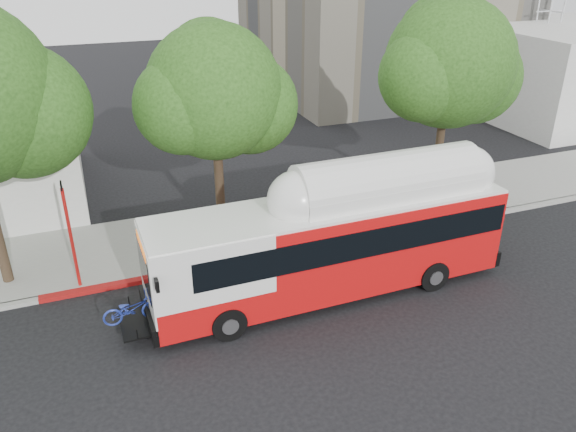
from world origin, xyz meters
name	(u,v)px	position (x,y,z in m)	size (l,w,h in m)	color
ground	(300,315)	(0.00, 0.00, 0.00)	(120.00, 120.00, 0.00)	black
sidewalk	(242,228)	(0.00, 6.50, 0.07)	(60.00, 5.00, 0.15)	gray
curb_strip	(262,257)	(0.00, 3.90, 0.07)	(60.00, 0.30, 0.15)	gray
red_curb_segment	(185,272)	(-3.00, 3.90, 0.08)	(10.00, 0.32, 0.16)	#9D1111
street_tree_mid	(225,96)	(-0.59, 6.06, 5.91)	(5.75, 5.00, 8.62)	#2D2116
street_tree_right	(457,68)	(9.44, 5.86, 6.26)	(6.21, 5.40, 9.18)	#2D2116
transit_bus	(332,246)	(1.56, 0.96, 1.81)	(13.14, 2.95, 3.87)	red
signal_pole	(71,236)	(-6.63, 4.24, 2.08)	(0.12, 0.38, 4.06)	red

